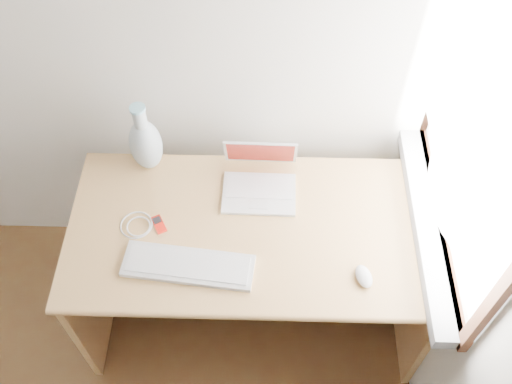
{
  "coord_description": "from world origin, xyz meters",
  "views": [
    {
      "loc": [
        1.07,
        0.1,
        2.6
      ],
      "look_at": [
        1.04,
        1.35,
        0.9
      ],
      "focal_mm": 40.0,
      "sensor_mm": 36.0,
      "label": 1
    }
  ],
  "objects_px": {
    "desk": "(253,238)",
    "vase": "(146,143)",
    "external_keyboard": "(188,266)",
    "laptop": "(259,180)"
  },
  "relations": [
    {
      "from": "desk",
      "to": "external_keyboard",
      "type": "relative_size",
      "value": 2.9
    },
    {
      "from": "desk",
      "to": "vase",
      "type": "bearing_deg",
      "value": 153.67
    },
    {
      "from": "desk",
      "to": "laptop",
      "type": "xyz_separation_m",
      "value": [
        0.02,
        0.11,
        0.26
      ]
    },
    {
      "from": "vase",
      "to": "external_keyboard",
      "type": "bearing_deg",
      "value": -66.79
    },
    {
      "from": "desk",
      "to": "external_keyboard",
      "type": "height_order",
      "value": "external_keyboard"
    },
    {
      "from": "desk",
      "to": "external_keyboard",
      "type": "xyz_separation_m",
      "value": [
        -0.23,
        -0.26,
        0.23
      ]
    },
    {
      "from": "desk",
      "to": "external_keyboard",
      "type": "distance_m",
      "value": 0.42
    },
    {
      "from": "external_keyboard",
      "to": "laptop",
      "type": "bearing_deg",
      "value": 62.37
    },
    {
      "from": "laptop",
      "to": "external_keyboard",
      "type": "bearing_deg",
      "value": -122.91
    },
    {
      "from": "desk",
      "to": "laptop",
      "type": "bearing_deg",
      "value": 78.94
    }
  ]
}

